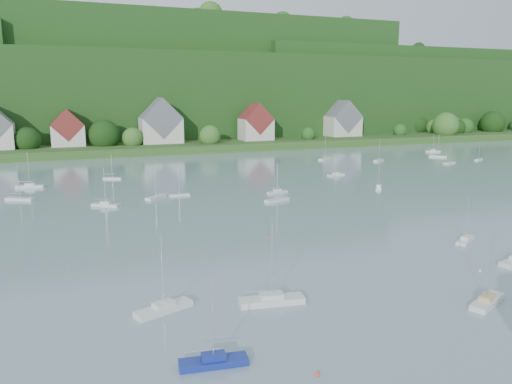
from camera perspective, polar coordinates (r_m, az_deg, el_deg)
far_shore_strip at (r=216.53m, az=-12.60°, el=5.33°), size 600.00×60.00×3.00m
forested_ridge at (r=283.47m, az=-14.95°, el=10.88°), size 620.00×181.22×69.89m
village_building_1 at (r=202.41m, az=-20.65°, el=6.55°), size 12.00×9.36×14.00m
village_building_2 at (r=204.89m, az=-10.78°, el=7.54°), size 16.00×11.44×18.00m
village_building_3 at (r=214.16m, az=-0.01°, el=7.66°), size 13.00×10.40×15.50m
village_building_4 at (r=237.78m, az=9.87°, el=7.89°), size 15.00×10.40×16.50m
near_sailboat_0 at (r=56.14m, az=1.79°, el=-12.14°), size 7.43×3.13×9.73m
near_sailboat_1 at (r=44.94m, az=-4.87°, el=-18.60°), size 6.04×2.44×7.92m
near_sailboat_2 at (r=61.46m, az=24.84°, el=-11.15°), size 6.28×4.17×8.28m
near_sailboat_3 at (r=84.44m, az=22.74°, el=-5.01°), size 5.33×4.06×7.20m
near_sailboat_6 at (r=55.14m, az=-10.46°, el=-12.83°), size 6.56×3.85×8.56m
mooring_buoy_0 at (r=43.96m, az=6.99°, el=-20.03°), size 0.37×0.37×0.37m
mooring_buoy_1 at (r=71.82m, az=24.12°, el=-8.26°), size 0.38×0.38×0.38m
mooring_buoy_3 at (r=81.67m, az=1.20°, el=-4.95°), size 0.41×0.41×0.41m
mooring_buoy_4 at (r=83.94m, az=22.50°, el=-5.38°), size 0.42×0.42×0.42m
mooring_buoy_5 at (r=57.18m, az=0.99°, el=-12.22°), size 0.43×0.43×0.43m
far_sailboat_cluster at (r=136.85m, az=-4.05°, el=1.79°), size 190.51×72.99×8.71m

